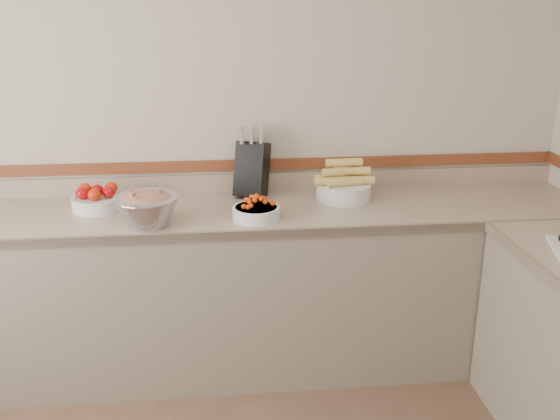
{
  "coord_description": "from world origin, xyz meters",
  "views": [
    {
      "loc": [
        0.07,
        -1.36,
        1.94
      ],
      "look_at": [
        0.35,
        1.35,
        1.0
      ],
      "focal_mm": 40.0,
      "sensor_mm": 36.0,
      "label": 1
    }
  ],
  "objects": [
    {
      "name": "counter_back",
      "position": [
        0.0,
        1.68,
        0.45
      ],
      "size": [
        4.0,
        0.65,
        1.08
      ],
      "color": "tan",
      "rests_on": "ground_plane"
    },
    {
      "name": "cherry_tomato_bowl",
      "position": [
        0.25,
        1.52,
        0.94
      ],
      "size": [
        0.24,
        0.24,
        0.13
      ],
      "color": "silver",
      "rests_on": "counter_back"
    },
    {
      "name": "back_wall",
      "position": [
        0.0,
        2.0,
        1.3
      ],
      "size": [
        4.0,
        0.0,
        4.0
      ],
      "primitive_type": "plane",
      "rotation": [
        1.57,
        0.0,
        0.0
      ],
      "color": "#BEB29D",
      "rests_on": "ground_plane"
    },
    {
      "name": "tomato_bowl",
      "position": [
        -0.55,
        1.75,
        0.95
      ],
      "size": [
        0.26,
        0.26,
        0.13
      ],
      "color": "silver",
      "rests_on": "counter_back"
    },
    {
      "name": "rhubarb_bowl",
      "position": [
        -0.27,
        1.48,
        0.99
      ],
      "size": [
        0.31,
        0.31,
        0.18
      ],
      "color": "#B2B2BA",
      "rests_on": "counter_back"
    },
    {
      "name": "corn_bowl",
      "position": [
        0.74,
        1.79,
        0.97
      ],
      "size": [
        0.33,
        0.3,
        0.22
      ],
      "color": "silver",
      "rests_on": "counter_back"
    },
    {
      "name": "knife_block",
      "position": [
        0.25,
        1.9,
        1.06
      ],
      "size": [
        0.22,
        0.24,
        0.39
      ],
      "color": "black",
      "rests_on": "counter_back"
    }
  ]
}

